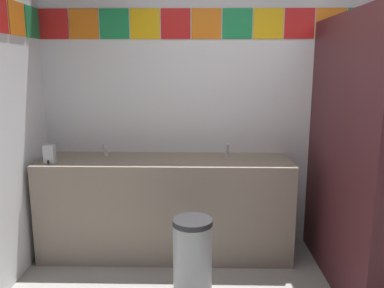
# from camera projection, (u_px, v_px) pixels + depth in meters

# --- Properties ---
(wall_back) EXTENTS (4.17, 0.09, 2.69)m
(wall_back) POSITION_uv_depth(u_px,v_px,m) (265.00, 105.00, 3.70)
(wall_back) COLOR silver
(wall_back) RESTS_ON ground_plane
(vanity_counter) EXTENTS (2.23, 0.57, 0.89)m
(vanity_counter) POSITION_uv_depth(u_px,v_px,m) (166.00, 206.00, 3.58)
(vanity_counter) COLOR gray
(vanity_counter) RESTS_ON ground_plane
(faucet_left) EXTENTS (0.04, 0.10, 0.14)m
(faucet_left) POSITION_uv_depth(u_px,v_px,m) (105.00, 151.00, 3.58)
(faucet_left) COLOR silver
(faucet_left) RESTS_ON vanity_counter
(faucet_right) EXTENTS (0.04, 0.10, 0.14)m
(faucet_right) POSITION_uv_depth(u_px,v_px,m) (227.00, 152.00, 3.56)
(faucet_right) COLOR silver
(faucet_right) RESTS_ON vanity_counter
(soap_dispenser) EXTENTS (0.09, 0.09, 0.16)m
(soap_dispenser) POSITION_uv_depth(u_px,v_px,m) (49.00, 154.00, 3.33)
(soap_dispenser) COLOR #B7BABF
(soap_dispenser) RESTS_ON vanity_counter
(stall_divider) EXTENTS (0.92, 1.46, 2.09)m
(stall_divider) POSITION_uv_depth(u_px,v_px,m) (373.00, 162.00, 2.74)
(stall_divider) COLOR #471E23
(stall_divider) RESTS_ON ground_plane
(trash_bin) EXTENTS (0.29, 0.29, 0.62)m
(trash_bin) POSITION_uv_depth(u_px,v_px,m) (192.00, 259.00, 2.89)
(trash_bin) COLOR #999EA3
(trash_bin) RESTS_ON ground_plane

